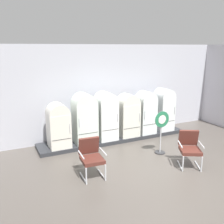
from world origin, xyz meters
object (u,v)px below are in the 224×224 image
object	(u,v)px
refrigerator_1	(84,117)
refrigerator_2	(106,114)
refrigerator_5	(164,108)
armchair_right	(190,147)
refrigerator_0	(58,124)
refrigerator_3	(128,114)
sign_stand	(161,133)
armchair_left	(91,156)
refrigerator_4	(146,111)

from	to	relation	value
refrigerator_1	refrigerator_2	world-z (taller)	refrigerator_1
refrigerator_2	refrigerator_5	size ratio (longest dim) A/B	1.03
refrigerator_2	armchair_right	size ratio (longest dim) A/B	1.67
refrigerator_0	refrigerator_3	world-z (taller)	refrigerator_3
refrigerator_2	sign_stand	distance (m)	1.97
refrigerator_5	armchair_right	world-z (taller)	refrigerator_5
armchair_right	armchair_left	bearing A→B (deg)	166.85
refrigerator_4	armchair_left	distance (m)	3.49
refrigerator_3	refrigerator_5	world-z (taller)	refrigerator_5
refrigerator_4	armchair_left	xyz separation A→B (m)	(-2.87, -1.95, -0.39)
refrigerator_1	armchair_left	world-z (taller)	refrigerator_1
armchair_left	refrigerator_0	bearing A→B (deg)	98.92
refrigerator_2	refrigerator_5	world-z (taller)	refrigerator_2
refrigerator_3	armchair_right	distance (m)	2.65
refrigerator_1	refrigerator_4	bearing A→B (deg)	-0.78
refrigerator_5	sign_stand	bearing A→B (deg)	-128.57
refrigerator_5	armchair_left	bearing A→B (deg)	-151.68
refrigerator_4	armchair_right	world-z (taller)	refrigerator_4
refrigerator_0	refrigerator_1	size ratio (longest dim) A/B	0.85
refrigerator_2	refrigerator_5	distance (m)	2.36
refrigerator_3	armchair_left	bearing A→B (deg)	-137.42
armchair_right	refrigerator_5	bearing A→B (deg)	67.93
refrigerator_0	sign_stand	world-z (taller)	refrigerator_0
refrigerator_2	armchair_left	bearing A→B (deg)	-123.34
refrigerator_5	refrigerator_3	bearing A→B (deg)	-179.21
refrigerator_1	refrigerator_3	world-z (taller)	refrigerator_1
refrigerator_2	armchair_right	world-z (taller)	refrigerator_2
refrigerator_4	refrigerator_0	bearing A→B (deg)	179.58
refrigerator_2	refrigerator_4	world-z (taller)	refrigerator_2
refrigerator_2	refrigerator_4	distance (m)	1.56
armchair_right	refrigerator_2	bearing A→B (deg)	116.62
refrigerator_0	refrigerator_5	world-z (taller)	refrigerator_5
refrigerator_0	refrigerator_1	bearing A→B (deg)	0.53
refrigerator_1	refrigerator_4	distance (m)	2.32
refrigerator_2	refrigerator_5	xyz separation A→B (m)	(2.36, -0.02, -0.02)
refrigerator_0	refrigerator_2	world-z (taller)	refrigerator_2
refrigerator_0	refrigerator_5	xyz separation A→B (m)	(3.99, 0.01, 0.10)
refrigerator_3	armchair_right	bearing A→B (deg)	-79.19
refrigerator_5	armchair_right	size ratio (longest dim) A/B	1.62
refrigerator_3	armchair_right	world-z (taller)	refrigerator_3
refrigerator_1	refrigerator_2	distance (m)	0.77
refrigerator_1	refrigerator_4	world-z (taller)	refrigerator_1
refrigerator_1	refrigerator_5	bearing A→B (deg)	-0.04
refrigerator_2	refrigerator_4	xyz separation A→B (m)	(1.55, -0.05, -0.04)
refrigerator_0	armchair_right	xyz separation A→B (m)	(2.94, -2.59, -0.31)
armchair_left	sign_stand	distance (m)	2.46
refrigerator_5	refrigerator_1	bearing A→B (deg)	179.96
refrigerator_4	armchair_right	distance (m)	2.61
refrigerator_0	refrigerator_4	bearing A→B (deg)	-0.42
refrigerator_5	armchair_left	world-z (taller)	refrigerator_5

